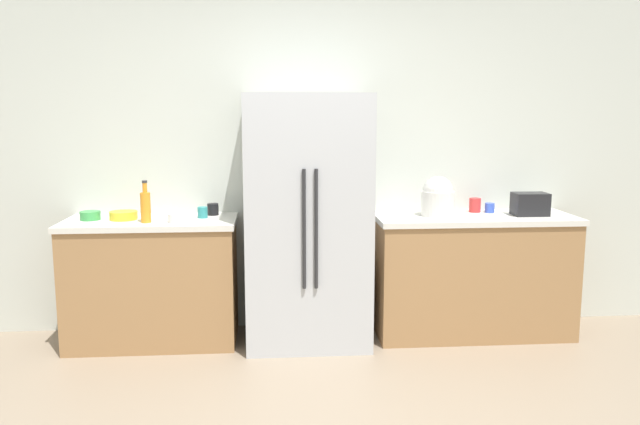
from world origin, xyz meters
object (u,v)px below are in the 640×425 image
Objects in this scene: cup_c at (203,212)px; refrigerator at (307,221)px; cup_b at (475,205)px; bowl_b at (179,218)px; toaster at (530,204)px; bowl_c at (90,216)px; bottle_a at (146,206)px; cup_a at (490,208)px; cup_d at (213,209)px; bowl_a at (124,215)px; rice_cooker at (438,197)px.

refrigerator is at bearing -7.90° from cup_c.
bowl_b is at bearing -172.88° from cup_b.
cup_c is (-0.75, 0.10, 0.05)m from refrigerator.
toaster reaches higher than bowl_c.
cup_a is at bearing 5.37° from bottle_a.
bowl_b is (-0.21, -0.29, -0.01)m from cup_d.
bowl_c is (-0.78, -0.02, -0.01)m from cup_c.
bowl_c is (-0.64, 0.14, 0.00)m from bowl_b.
bowl_a is at bearing 176.66° from refrigerator.
cup_b reaches higher than bowl_a.
cup_d reaches higher than bowl_a.
cup_a is at bearing 7.17° from refrigerator.
cup_d is 0.86m from bowl_c.
bottle_a reaches higher than bowl_a.
rice_cooker reaches higher than bowl_c.
rice_cooker is at bearing 3.31° from bottle_a.
cup_b is (0.33, 0.15, -0.08)m from rice_cooker.
toaster reaches higher than cup_b.
refrigerator is 12.15× the size of bowl_b.
bottle_a is at bearing -36.66° from bowl_a.
cup_c is 0.56× the size of bowl_c.
toaster is 3.39× the size of cup_a.
cup_d is (0.06, 0.12, 0.00)m from cup_c.
cup_a is 2.70m from bowl_a.
rice_cooker is 0.37m from cup_b.
cup_d is at bearing 175.21° from toaster.
bowl_c reaches higher than bowl_a.
bottle_a is at bearing -174.63° from cup_a.
toaster is 2.40m from cup_c.
bowl_b is (-2.54, -0.09, -0.05)m from toaster.
cup_a is at bearing 1.92° from cup_c.
cup_b is 2.60m from bowl_a.
toaster is 0.69m from rice_cooker.
cup_d is at bearing 9.62° from bowl_c.
cup_c is at bearing 48.84° from bowl_b.
bottle_a is (-1.12, -0.06, 0.13)m from refrigerator.
bowl_a is (-2.27, 0.02, -0.11)m from rice_cooker.
cup_b reaches higher than bowl_c.
cup_c is (-2.04, -0.11, -0.01)m from cup_b.
toaster is 0.84× the size of bottle_a.
cup_c is (-1.71, 0.04, -0.10)m from rice_cooker.
bowl_b is (-2.29, -0.24, -0.01)m from cup_a.
cup_b is 2.05m from cup_c.
bottle_a is at bearing -18.78° from bowl_c.
rice_cooker is 3.69× the size of cup_c.
cup_d is (-1.98, 0.01, -0.01)m from cup_b.
bottle_a reaches higher than cup_a.
cup_b is 0.73× the size of bowl_b.
rice_cooker is 2.50m from bowl_c.
cup_c is at bearing 1.70° from bowl_c.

